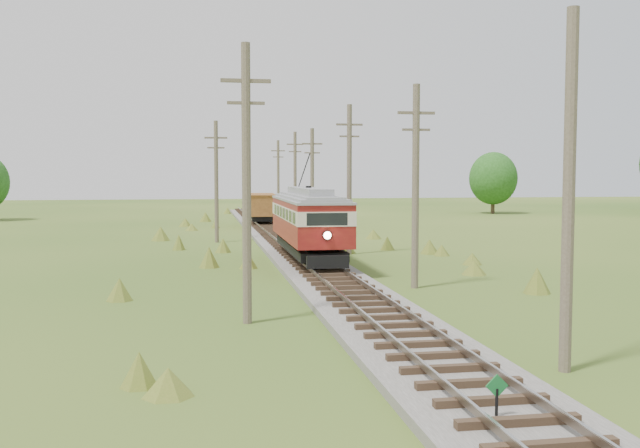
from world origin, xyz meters
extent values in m
cube|color=#605B54|center=(0.00, 34.00, 0.12)|extent=(3.60, 96.00, 0.25)
cube|color=#726659|center=(-0.72, 34.00, 0.48)|extent=(0.08, 96.00, 0.17)
cube|color=#726659|center=(0.72, 34.00, 0.48)|extent=(0.08, 96.00, 0.17)
cube|color=#2D2116|center=(0.00, 34.00, 0.33)|extent=(2.40, 96.00, 0.16)
cylinder|color=black|center=(-0.20, 1.50, 0.40)|extent=(0.06, 0.06, 0.80)
cube|color=#186C2E|center=(-0.20, 1.50, 0.85)|extent=(0.45, 0.03, 0.45)
cube|color=black|center=(0.00, 26.28, 0.99)|extent=(2.35, 10.60, 0.43)
cube|color=maroon|center=(0.00, 26.28, 1.95)|extent=(2.76, 11.52, 1.05)
cube|color=beige|center=(0.00, 26.28, 2.81)|extent=(2.78, 11.58, 0.67)
cube|color=black|center=(0.00, 26.28, 2.81)|extent=(2.81, 11.06, 0.53)
cube|color=maroon|center=(0.00, 26.28, 3.29)|extent=(2.76, 11.52, 0.29)
cube|color=gray|center=(0.00, 26.28, 3.61)|extent=(2.81, 11.64, 0.36)
cube|color=gray|center=(0.00, 26.28, 3.94)|extent=(1.26, 8.64, 0.38)
sphere|color=#FFF2BF|center=(-0.04, 20.45, 2.09)|extent=(0.35, 0.35, 0.35)
cylinder|color=black|center=(0.01, 28.00, 5.02)|extent=(0.08, 4.47, 1.85)
cylinder|color=black|center=(-0.75, 21.93, 0.94)|extent=(0.12, 0.77, 0.77)
cylinder|color=black|center=(0.69, 21.92, 0.94)|extent=(0.12, 0.77, 0.77)
cylinder|color=black|center=(-0.69, 30.64, 0.94)|extent=(0.12, 0.77, 0.77)
cylinder|color=black|center=(0.75, 30.63, 0.94)|extent=(0.12, 0.77, 0.77)
cube|color=black|center=(0.00, 55.11, 0.88)|extent=(2.21, 6.61, 0.45)
cube|color=brown|center=(0.00, 55.11, 2.01)|extent=(2.72, 7.36, 1.81)
cube|color=brown|center=(0.00, 55.11, 2.96)|extent=(2.77, 7.50, 0.11)
cylinder|color=black|center=(-0.79, 52.97, 0.92)|extent=(0.15, 0.73, 0.72)
cylinder|color=black|center=(0.57, 52.90, 0.92)|extent=(0.15, 0.73, 0.72)
cylinder|color=black|center=(-0.57, 57.31, 0.92)|extent=(0.15, 0.73, 0.72)
cylinder|color=black|center=(0.79, 57.24, 0.92)|extent=(0.15, 0.73, 0.72)
cone|color=gray|center=(4.26, 47.38, 0.67)|extent=(3.57, 3.57, 1.34)
cone|color=gray|center=(5.15, 46.26, 0.39)|extent=(2.01, 2.01, 0.78)
cylinder|color=brown|center=(3.10, 5.00, 4.40)|extent=(0.30, 0.30, 8.80)
cylinder|color=brown|center=(3.30, 18.00, 4.30)|extent=(0.30, 0.30, 8.60)
cube|color=brown|center=(3.30, 18.00, 7.40)|extent=(1.60, 0.12, 0.12)
cube|color=brown|center=(3.30, 18.00, 6.70)|extent=(1.20, 0.10, 0.10)
cylinder|color=brown|center=(3.20, 31.00, 4.50)|extent=(0.30, 0.30, 9.00)
cube|color=brown|center=(3.20, 31.00, 7.80)|extent=(1.60, 0.12, 0.12)
cube|color=brown|center=(3.20, 31.00, 7.10)|extent=(1.20, 0.10, 0.10)
cylinder|color=brown|center=(3.00, 44.00, 4.20)|extent=(0.30, 0.30, 8.40)
cube|color=brown|center=(3.00, 44.00, 7.20)|extent=(1.60, 0.12, 0.12)
cube|color=brown|center=(3.00, 44.00, 6.50)|extent=(1.20, 0.10, 0.10)
cylinder|color=brown|center=(3.40, 57.00, 4.45)|extent=(0.30, 0.30, 8.90)
cube|color=brown|center=(3.40, 57.00, 7.70)|extent=(1.60, 0.12, 0.12)
cube|color=brown|center=(3.40, 57.00, 7.00)|extent=(1.20, 0.10, 0.10)
cylinder|color=brown|center=(3.20, 70.00, 4.35)|extent=(0.30, 0.30, 8.70)
cube|color=brown|center=(3.20, 70.00, 7.50)|extent=(1.60, 0.12, 0.12)
cube|color=brown|center=(3.20, 70.00, 6.80)|extent=(1.20, 0.10, 0.10)
cylinder|color=brown|center=(-4.20, 12.00, 4.50)|extent=(0.30, 0.30, 9.00)
cube|color=brown|center=(-4.20, 12.00, 7.80)|extent=(1.60, 0.12, 0.12)
cube|color=brown|center=(-4.20, 12.00, 7.10)|extent=(1.20, 0.10, 0.10)
cylinder|color=brown|center=(-4.50, 40.00, 4.30)|extent=(0.30, 0.30, 8.60)
cube|color=brown|center=(-4.50, 40.00, 7.40)|extent=(1.60, 0.12, 0.12)
cube|color=brown|center=(-4.50, 40.00, 6.70)|extent=(1.20, 0.10, 0.10)
cylinder|color=#38281C|center=(30.00, 72.00, 1.26)|extent=(0.50, 0.50, 2.52)
ellipsoid|color=#1D4815|center=(30.00, 72.00, 4.34)|extent=(5.88, 5.88, 6.47)
camera|label=1|loc=(-5.70, -10.93, 4.84)|focal=40.00mm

